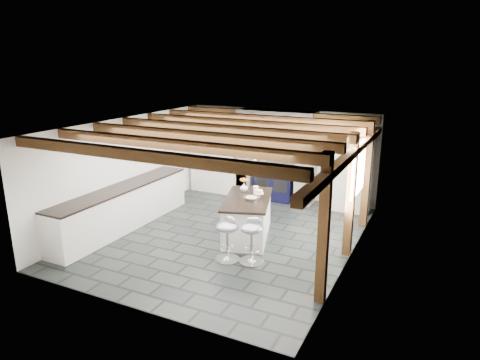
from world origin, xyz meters
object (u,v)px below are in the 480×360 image
at_px(range_cooker, 275,182).
at_px(bar_stool_near, 251,235).
at_px(kitchen_island, 247,217).
at_px(bar_stool_far, 228,234).

bearing_deg(range_cooker, bar_stool_near, -74.98).
height_order(range_cooker, kitchen_island, kitchen_island).
height_order(bar_stool_near, bar_stool_far, bar_stool_near).
xyz_separation_m(bar_stool_near, bar_stool_far, (-0.41, -0.11, -0.01)).
bearing_deg(bar_stool_near, range_cooker, 81.81).
distance_m(range_cooker, kitchen_island, 2.59).
bearing_deg(bar_stool_far, kitchen_island, 118.57).
xyz_separation_m(range_cooker, bar_stool_near, (0.96, -3.57, 0.05)).
bearing_deg(kitchen_island, range_cooker, 81.46).
bearing_deg(bar_stool_far, range_cooker, 119.84).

